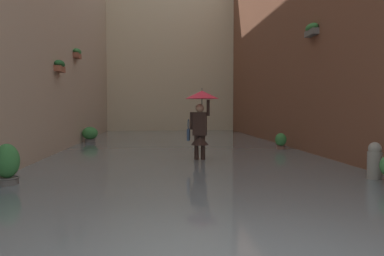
# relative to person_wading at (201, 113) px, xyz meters

# --- Properties ---
(ground_plane) EXTENTS (60.00, 60.00, 0.00)m
(ground_plane) POSITION_rel_person_wading_xyz_m (0.38, -3.35, -1.46)
(ground_plane) COLOR gray
(flood_water) EXTENTS (8.76, 27.65, 0.19)m
(flood_water) POSITION_rel_person_wading_xyz_m (0.38, -3.35, -1.37)
(flood_water) COLOR slate
(flood_water) RESTS_ON ground_plane
(building_facade_left) EXTENTS (2.04, 25.65, 9.69)m
(building_facade_left) POSITION_rel_person_wading_xyz_m (-4.50, -3.35, 3.39)
(building_facade_left) COLOR brown
(building_facade_left) RESTS_ON ground_plane
(building_facade_far) EXTENTS (11.56, 1.80, 10.94)m
(building_facade_far) POSITION_rel_person_wading_xyz_m (0.38, -15.07, 4.01)
(building_facade_far) COLOR beige
(building_facade_far) RESTS_ON ground_plane
(person_wading) EXTENTS (0.93, 0.93, 2.15)m
(person_wading) POSITION_rel_person_wading_xyz_m (0.00, 0.00, 0.00)
(person_wading) COLOR #4C4233
(person_wading) RESTS_ON ground_plane
(potted_plant_mid_right) EXTENTS (0.65, 0.65, 0.82)m
(potted_plant_mid_right) POSITION_rel_person_wading_xyz_m (4.02, -5.99, -0.99)
(potted_plant_mid_right) COLOR #66605B
(potted_plant_mid_right) RESTS_ON ground_plane
(potted_plant_near_left) EXTENTS (0.39, 0.39, 0.74)m
(potted_plant_near_left) POSITION_rel_person_wading_xyz_m (-3.06, -2.53, -1.05)
(potted_plant_near_left) COLOR brown
(potted_plant_near_left) RESTS_ON ground_plane
(potted_plant_far_right) EXTENTS (0.46, 0.46, 0.95)m
(potted_plant_far_right) POSITION_rel_person_wading_xyz_m (3.96, 3.24, -0.96)
(potted_plant_far_right) COLOR #66605B
(potted_plant_far_right) RESTS_ON ground_plane
(mooring_bollard) EXTENTS (0.28, 0.28, 0.92)m
(mooring_bollard) POSITION_rel_person_wading_xyz_m (-3.15, 3.26, -1.00)
(mooring_bollard) COLOR gray
(mooring_bollard) RESTS_ON ground_plane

